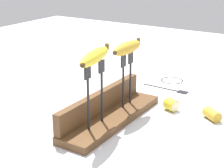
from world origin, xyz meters
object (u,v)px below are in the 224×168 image
object	(u,v)px
banana_raised_right	(128,48)
fork_fallen_near	(170,89)
banana_raised_left	(96,57)
wire_coil	(172,80)
banana_chunk_near	(172,105)
fork_stand_right	(128,75)
fork_stand_left	(96,89)
banana_chunk_far	(212,114)

from	to	relation	value
banana_raised_right	fork_fallen_near	size ratio (longest dim) A/B	0.84
banana_raised_left	wire_coil	size ratio (longest dim) A/B	2.04
banana_chunk_near	wire_coil	size ratio (longest dim) A/B	0.56
fork_stand_right	wire_coil	distance (m)	0.39
fork_stand_left	banana_raised_right	xyz separation A→B (m)	(0.18, 0.00, 0.08)
banana_raised_right	wire_coil	xyz separation A→B (m)	(0.37, 0.00, -0.21)
wire_coil	banana_raised_left	bearing A→B (deg)	-179.52
fork_stand_right	banana_raised_left	size ratio (longest dim) A/B	0.93
fork_stand_right	banana_chunk_far	distance (m)	0.29
banana_raised_right	banana_chunk_near	xyz separation A→B (m)	(0.09, -0.12, -0.20)
fork_stand_right	fork_fallen_near	size ratio (longest dim) A/B	0.92
banana_chunk_far	wire_coil	world-z (taller)	banana_chunk_far
banana_chunk_far	wire_coil	bearing A→B (deg)	42.46
banana_raised_left	banana_chunk_near	size ratio (longest dim) A/B	3.63
fork_fallen_near	banana_chunk_far	xyz separation A→B (m)	(-0.18, -0.22, 0.01)
banana_raised_left	wire_coil	xyz separation A→B (m)	(0.55, 0.00, -0.23)
banana_raised_right	wire_coil	world-z (taller)	banana_raised_right
fork_stand_right	fork_fallen_near	bearing A→B (deg)	-7.59
banana_chunk_far	banana_raised_left	bearing A→B (deg)	136.73
banana_chunk_far	banana_raised_right	bearing A→B (deg)	109.71
banana_raised_left	fork_fallen_near	size ratio (longest dim) A/B	0.99
fork_stand_right	wire_coil	size ratio (longest dim) A/B	1.89
fork_stand_right	fork_fallen_near	distance (m)	0.30
banana_raised_left	banana_chunk_far	size ratio (longest dim) A/B	2.76
fork_stand_left	banana_chunk_near	distance (m)	0.31
fork_stand_right	wire_coil	world-z (taller)	fork_stand_right
wire_coil	banana_chunk_near	bearing A→B (deg)	-156.77
fork_stand_right	fork_fallen_near	xyz separation A→B (m)	(0.27, -0.04, -0.12)
fork_fallen_near	wire_coil	world-z (taller)	fork_fallen_near
banana_raised_left	banana_chunk_far	xyz separation A→B (m)	(0.27, -0.25, -0.21)
fork_stand_right	banana_chunk_near	distance (m)	0.18
banana_raised_right	wire_coil	distance (m)	0.43
fork_stand_left	wire_coil	world-z (taller)	fork_stand_left
banana_raised_right	fork_stand_right	bearing A→B (deg)	-0.47
fork_fallen_near	banana_chunk_near	bearing A→B (deg)	-155.43
banana_raised_right	banana_chunk_near	size ratio (longest dim) A/B	3.08
fork_fallen_near	wire_coil	xyz separation A→B (m)	(0.11, 0.04, -0.00)
banana_chunk_near	wire_coil	distance (m)	0.31
wire_coil	banana_raised_right	bearing A→B (deg)	-179.30
banana_chunk_far	fork_fallen_near	bearing A→B (deg)	50.97
fork_stand_left	banana_chunk_near	world-z (taller)	fork_stand_left
fork_stand_left	fork_stand_right	xyz separation A→B (m)	(0.18, -0.00, -0.01)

